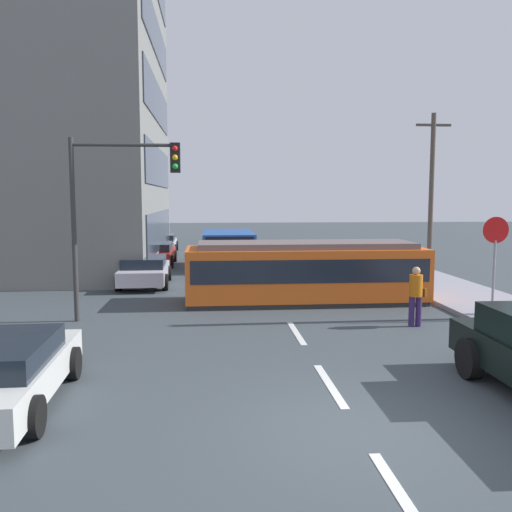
# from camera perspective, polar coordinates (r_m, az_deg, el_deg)

# --- Properties ---
(ground_plane) EXTENTS (120.00, 120.00, 0.00)m
(ground_plane) POSITION_cam_1_polar(r_m,az_deg,el_deg) (18.31, 2.28, -5.06)
(ground_plane) COLOR #3C4449
(lane_stripe_0) EXTENTS (0.16, 2.40, 0.01)m
(lane_stripe_0) POSITION_cam_1_polar(r_m,az_deg,el_deg) (7.18, 15.45, -23.73)
(lane_stripe_0) COLOR silver
(lane_stripe_0) RESTS_ON ground
(lane_stripe_1) EXTENTS (0.16, 2.40, 0.01)m
(lane_stripe_1) POSITION_cam_1_polar(r_m,az_deg,el_deg) (10.68, 7.79, -13.33)
(lane_stripe_1) COLOR silver
(lane_stripe_1) RESTS_ON ground
(lane_stripe_2) EXTENTS (0.16, 2.40, 0.01)m
(lane_stripe_2) POSITION_cam_1_polar(r_m,az_deg,el_deg) (14.44, 4.28, -8.10)
(lane_stripe_2) COLOR silver
(lane_stripe_2) RESTS_ON ground
(lane_stripe_3) EXTENTS (0.16, 2.40, 0.01)m
(lane_stripe_3) POSITION_cam_1_polar(r_m,az_deg,el_deg) (24.46, 0.44, -2.20)
(lane_stripe_3) COLOR silver
(lane_stripe_3) RESTS_ON ground
(lane_stripe_4) EXTENTS (0.16, 2.40, 0.01)m
(lane_stripe_4) POSITION_cam_1_polar(r_m,az_deg,el_deg) (30.39, -0.61, -0.56)
(lane_stripe_4) COLOR silver
(lane_stripe_4) RESTS_ON ground
(streetcar_tram) EXTENTS (8.08, 2.57, 2.07)m
(streetcar_tram) POSITION_cam_1_polar(r_m,az_deg,el_deg) (18.55, 5.22, -1.57)
(streetcar_tram) COLOR #E15B1B
(streetcar_tram) RESTS_ON ground
(city_bus) EXTENTS (2.56, 5.03, 1.85)m
(city_bus) POSITION_cam_1_polar(r_m,az_deg,el_deg) (27.49, -2.96, 0.91)
(city_bus) COLOR #244C98
(city_bus) RESTS_ON ground
(pedestrian_crossing) EXTENTS (0.50, 0.36, 1.67)m
(pedestrian_crossing) POSITION_cam_1_polar(r_m,az_deg,el_deg) (15.59, 16.52, -3.75)
(pedestrian_crossing) COLOR #321F54
(pedestrian_crossing) RESTS_ON ground
(parked_sedan_near) EXTENTS (2.04, 4.43, 1.19)m
(parked_sedan_near) POSITION_cam_1_polar(r_m,az_deg,el_deg) (10.30, -25.21, -10.99)
(parked_sedan_near) COLOR silver
(parked_sedan_near) RESTS_ON ground
(parked_sedan_mid) EXTENTS (2.07, 4.29, 1.19)m
(parked_sedan_mid) POSITION_cam_1_polar(r_m,az_deg,el_deg) (22.41, -11.67, -1.50)
(parked_sedan_mid) COLOR silver
(parked_sedan_mid) RESTS_ON ground
(parked_sedan_far) EXTENTS (2.06, 4.51, 1.19)m
(parked_sedan_far) POSITION_cam_1_polar(r_m,az_deg,el_deg) (29.20, -10.56, 0.28)
(parked_sedan_far) COLOR #AB1D15
(parked_sedan_far) RESTS_ON ground
(parked_sedan_furthest) EXTENTS (2.07, 4.46, 1.19)m
(parked_sedan_furthest) POSITION_cam_1_polar(r_m,az_deg,el_deg) (35.88, -9.92, 1.37)
(parked_sedan_furthest) COLOR silver
(parked_sedan_furthest) RESTS_ON ground
(stop_sign) EXTENTS (0.76, 0.07, 2.88)m
(stop_sign) POSITION_cam_1_polar(r_m,az_deg,el_deg) (16.98, 23.92, 1.02)
(stop_sign) COLOR gray
(stop_sign) RESTS_ON sidewalk_curb_right
(traffic_light_mast) EXTENTS (3.11, 0.33, 5.24)m
(traffic_light_mast) POSITION_cam_1_polar(r_m,az_deg,el_deg) (15.96, -14.58, 6.41)
(traffic_light_mast) COLOR #333333
(traffic_light_mast) RESTS_ON ground
(utility_pole_mid) EXTENTS (1.80, 0.24, 7.82)m
(utility_pole_mid) POSITION_cam_1_polar(r_m,az_deg,el_deg) (29.21, 18.03, 6.90)
(utility_pole_mid) COLOR #504339
(utility_pole_mid) RESTS_ON ground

